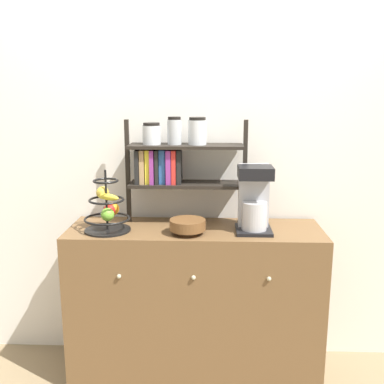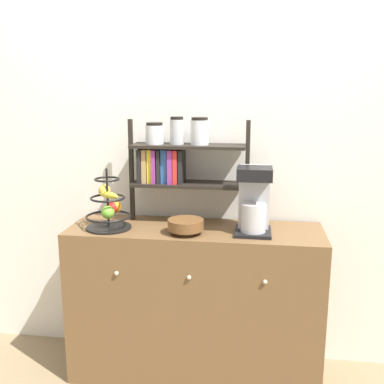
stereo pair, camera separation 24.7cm
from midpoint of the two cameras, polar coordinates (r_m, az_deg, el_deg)
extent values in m
cube|color=silver|center=(2.70, -2.04, 5.16)|extent=(7.00, 0.05, 2.60)
cube|color=brown|center=(2.69, -2.34, -13.86)|extent=(1.43, 0.45, 0.90)
sphere|color=#B2AD8C|center=(2.44, -12.19, -10.49)|extent=(0.02, 0.02, 0.02)
sphere|color=#B2AD8C|center=(2.38, -2.84, -10.87)|extent=(0.02, 0.02, 0.02)
sphere|color=#B2AD8C|center=(2.38, 6.79, -10.95)|extent=(0.02, 0.02, 0.02)
cube|color=black|center=(2.48, 4.99, -4.85)|extent=(0.19, 0.21, 0.02)
cube|color=#B7B7BC|center=(2.48, 5.01, -0.45)|extent=(0.16, 0.08, 0.35)
cylinder|color=#B7B7BC|center=(2.43, 5.05, -3.07)|extent=(0.14, 0.14, 0.15)
cube|color=black|center=(2.39, 5.14, 2.47)|extent=(0.18, 0.17, 0.07)
cylinder|color=black|center=(2.55, -13.43, -4.75)|extent=(0.25, 0.25, 0.01)
cylinder|color=black|center=(2.50, -13.62, -1.02)|extent=(0.01, 0.01, 0.33)
torus|color=black|center=(2.53, -13.50, -3.35)|extent=(0.25, 0.25, 0.01)
torus|color=black|center=(2.50, -13.62, -1.02)|extent=(0.19, 0.19, 0.01)
torus|color=black|center=(2.48, -13.74, 1.36)|extent=(0.14, 0.14, 0.01)
sphere|color=red|center=(2.57, -13.13, -2.27)|extent=(0.07, 0.07, 0.07)
sphere|color=#6BAD33|center=(2.48, -13.51, -2.83)|extent=(0.07, 0.07, 0.07)
sphere|color=orange|center=(2.58, -12.79, -2.13)|extent=(0.08, 0.08, 0.08)
ellipsoid|color=yellow|center=(2.48, -13.47, -0.64)|extent=(0.15, 0.11, 0.04)
sphere|color=gold|center=(2.53, -14.05, -0.10)|extent=(0.07, 0.07, 0.07)
cylinder|color=brown|center=(2.43, -3.49, -5.10)|extent=(0.11, 0.11, 0.02)
cylinder|color=brown|center=(2.42, -3.50, -4.20)|extent=(0.19, 0.19, 0.06)
cube|color=black|center=(2.64, -10.82, 2.54)|extent=(0.02, 0.02, 0.60)
cube|color=black|center=(2.57, 3.99, 2.47)|extent=(0.02, 0.02, 0.60)
cube|color=black|center=(2.60, -3.49, 0.97)|extent=(0.65, 0.20, 0.02)
cube|color=black|center=(2.56, -3.56, 5.82)|extent=(0.65, 0.20, 0.02)
cube|color=black|center=(2.62, -9.52, 3.27)|extent=(0.02, 0.16, 0.19)
cube|color=tan|center=(2.62, -8.93, 3.27)|extent=(0.03, 0.14, 0.19)
cube|color=yellow|center=(2.61, -8.27, 3.27)|extent=(0.02, 0.14, 0.19)
cube|color=#8C338C|center=(2.61, -7.70, 3.27)|extent=(0.02, 0.16, 0.19)
cube|color=black|center=(2.60, -7.11, 3.27)|extent=(0.02, 0.15, 0.19)
cube|color=#2D599E|center=(2.60, -6.47, 3.27)|extent=(0.03, 0.12, 0.19)
cube|color=#8C338C|center=(2.59, -5.65, 3.27)|extent=(0.03, 0.15, 0.19)
cube|color=red|center=(2.59, -5.00, 3.27)|extent=(0.02, 0.15, 0.19)
cube|color=black|center=(2.58, -4.37, 3.27)|extent=(0.02, 0.14, 0.19)
cylinder|color=silver|center=(2.58, -7.92, 7.17)|extent=(0.10, 0.10, 0.11)
cylinder|color=black|center=(2.58, -7.96, 8.52)|extent=(0.09, 0.09, 0.02)
cylinder|color=#ADB2B7|center=(2.56, -5.04, 7.57)|extent=(0.08, 0.08, 0.14)
cylinder|color=black|center=(2.56, -5.07, 9.31)|extent=(0.07, 0.07, 0.02)
cylinder|color=silver|center=(2.55, -2.11, 7.56)|extent=(0.10, 0.10, 0.14)
cylinder|color=black|center=(2.54, -2.13, 9.29)|extent=(0.09, 0.09, 0.02)
camera|label=1|loc=(0.12, -92.86, -0.63)|focal=42.00mm
camera|label=2|loc=(0.12, 87.14, 0.63)|focal=42.00mm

